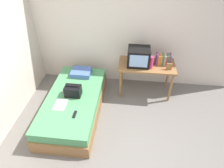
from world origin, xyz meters
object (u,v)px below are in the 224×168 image
object	(u,v)px
water_bottle	(151,63)
handbag	(73,91)
picture_frame	(169,67)
pillow	(81,72)
desk	(146,68)
tv	(139,57)
remote_dark	(75,114)
book_row	(163,59)
magazine	(60,105)
bed	(74,104)
remote_silver	(64,90)

from	to	relation	value
water_bottle	handbag	world-z (taller)	water_bottle
picture_frame	pillow	distance (m)	1.84
desk	tv	world-z (taller)	tv
tv	picture_frame	xyz separation A→B (m)	(0.61, -0.12, -0.11)
tv	remote_dark	size ratio (longest dim) A/B	2.82
water_bottle	book_row	world-z (taller)	water_bottle
book_row	picture_frame	xyz separation A→B (m)	(0.11, -0.20, -0.04)
picture_frame	pillow	xyz separation A→B (m)	(-1.81, 0.05, -0.32)
magazine	desk	bearing A→B (deg)	34.68
tv	water_bottle	world-z (taller)	tv
bed	magazine	bearing A→B (deg)	-120.68
book_row	pillow	bearing A→B (deg)	-174.95
handbag	remote_dark	size ratio (longest dim) A/B	1.92
picture_frame	magazine	distance (m)	2.20
picture_frame	bed	bearing A→B (deg)	-159.93
bed	handbag	size ratio (longest dim) A/B	6.67
picture_frame	pillow	bearing A→B (deg)	178.37
bed	picture_frame	world-z (taller)	picture_frame
book_row	remote_silver	distance (m)	2.08
book_row	pillow	world-z (taller)	book_row
pillow	remote_dark	bearing A→B (deg)	-81.92
book_row	handbag	xyz separation A→B (m)	(-1.69, -0.84, -0.31)
bed	remote_silver	xyz separation A→B (m)	(-0.21, 0.15, 0.23)
pillow	handbag	bearing A→B (deg)	-88.97
remote_silver	remote_dark	bearing A→B (deg)	-58.74
picture_frame	remote_dark	xyz separation A→B (m)	(-1.64, -1.13, -0.36)
book_row	magazine	world-z (taller)	book_row
picture_frame	pillow	size ratio (longest dim) A/B	0.33
water_bottle	magazine	world-z (taller)	water_bottle
water_bottle	desk	bearing A→B (deg)	117.78
handbag	magazine	size ratio (longest dim) A/B	1.03
remote_dark	remote_silver	xyz separation A→B (m)	(-0.38, 0.62, 0.00)
water_bottle	pillow	world-z (taller)	water_bottle
bed	book_row	size ratio (longest dim) A/B	6.80
water_bottle	pillow	size ratio (longest dim) A/B	0.61
handbag	magazine	xyz separation A→B (m)	(-0.17, -0.29, -0.10)
handbag	remote_silver	bearing A→B (deg)	150.68
book_row	remote_dark	bearing A→B (deg)	-139.11
bed	tv	xyz separation A→B (m)	(1.20, 0.78, 0.70)
tv	remote_silver	world-z (taller)	tv
bed	book_row	world-z (taller)	book_row
book_row	remote_dark	size ratio (longest dim) A/B	1.89
book_row	handbag	distance (m)	1.91
handbag	remote_dark	distance (m)	0.53
tv	picture_frame	bearing A→B (deg)	-11.16
pillow	desk	bearing A→B (deg)	3.68
picture_frame	remote_dark	world-z (taller)	picture_frame
water_bottle	remote_silver	world-z (taller)	water_bottle
tv	remote_silver	size ratio (longest dim) A/B	3.06
tv	handbag	distance (m)	1.46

